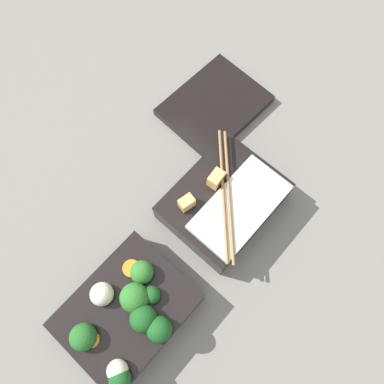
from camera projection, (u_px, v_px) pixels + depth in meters
ground_plane at (180, 257)px, 0.62m from camera, size 3.00×3.00×0.00m
bento_tray_vegetable at (129, 313)px, 0.56m from camera, size 0.19×0.15×0.08m
bento_tray_rice at (225, 201)px, 0.63m from camera, size 0.19×0.16×0.08m
bento_lid at (214, 105)px, 0.72m from camera, size 0.19×0.15×0.02m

